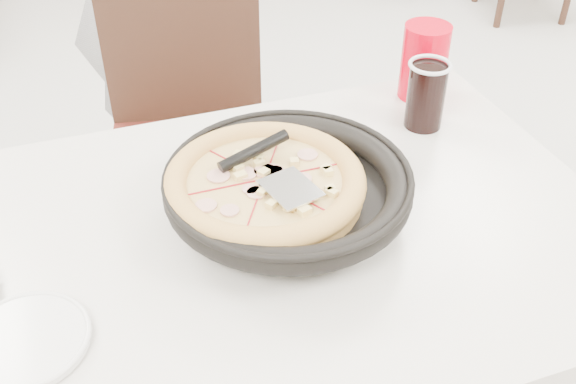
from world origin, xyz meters
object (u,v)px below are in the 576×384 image
object	(u,v)px
red_cup	(424,62)
side_plate	(25,342)
chair_far	(189,151)
cola_glass	(426,97)
pizza_pan	(288,196)
main_table	(263,375)
pizza	(265,190)

from	to	relation	value
red_cup	side_plate	bearing A→B (deg)	-152.23
chair_far	cola_glass	bearing A→B (deg)	142.43
pizza_pan	main_table	bearing A→B (deg)	-158.35
pizza	pizza_pan	bearing A→B (deg)	-8.85
chair_far	cola_glass	xyz separation A→B (m)	(0.40, -0.47, 0.34)
pizza_pan	red_cup	size ratio (longest dim) A/B	2.15
main_table	cola_glass	distance (m)	0.64
chair_far	pizza_pan	size ratio (longest dim) A/B	2.77
main_table	pizza_pan	distance (m)	0.42
cola_glass	pizza	bearing A→B (deg)	-155.63
cola_glass	red_cup	world-z (taller)	red_cup
pizza	cola_glass	size ratio (longest dim) A/B	2.47
main_table	pizza_pan	world-z (taller)	pizza_pan
chair_far	side_plate	bearing A→B (deg)	76.65
pizza_pan	side_plate	bearing A→B (deg)	-161.21
side_plate	cola_glass	bearing A→B (deg)	22.82
pizza	cola_glass	bearing A→B (deg)	24.37
main_table	cola_glass	world-z (taller)	cola_glass
chair_far	pizza_pan	world-z (taller)	chair_far
pizza_pan	red_cup	xyz separation A→B (m)	(0.41, 0.30, 0.04)
main_table	cola_glass	xyz separation A→B (m)	(0.41, 0.21, 0.44)
side_plate	red_cup	xyz separation A→B (m)	(0.84, 0.44, 0.07)
side_plate	main_table	bearing A→B (deg)	18.31
pizza	side_plate	xyz separation A→B (m)	(-0.39, -0.15, -0.05)
pizza_pan	pizza	world-z (taller)	pizza
pizza_pan	red_cup	world-z (taller)	red_cup
chair_far	pizza_pan	xyz separation A→B (m)	(0.05, -0.66, 0.32)
pizza_pan	side_plate	size ratio (longest dim) A/B	1.98
chair_far	pizza	distance (m)	0.73
chair_far	side_plate	xyz separation A→B (m)	(-0.38, -0.80, 0.28)
main_table	red_cup	size ratio (longest dim) A/B	7.50
main_table	pizza_pan	xyz separation A→B (m)	(0.06, 0.02, 0.42)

